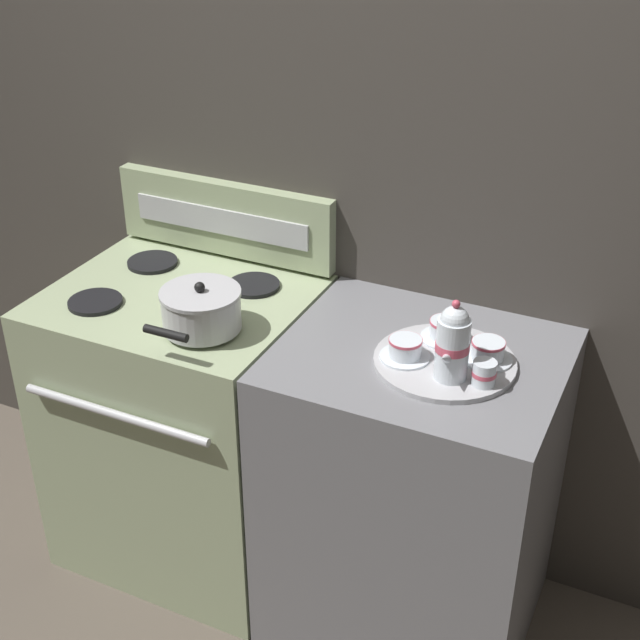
{
  "coord_description": "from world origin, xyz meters",
  "views": [
    {
      "loc": [
        0.95,
        -1.83,
        2.1
      ],
      "look_at": [
        0.12,
        -0.08,
        0.99
      ],
      "focal_mm": 50.0,
      "sensor_mm": 36.0,
      "label": 1
    }
  ],
  "objects_px": {
    "saucepan": "(201,310)",
    "teacup_front": "(488,351)",
    "teacup_left": "(446,330)",
    "teapot": "(453,343)",
    "teacup_right": "(405,348)",
    "serving_tray": "(445,362)",
    "stove": "(188,425)",
    "creamer_jug": "(484,373)"
  },
  "relations": [
    {
      "from": "saucepan",
      "to": "teacup_front",
      "type": "bearing_deg",
      "value": 12.7
    },
    {
      "from": "teacup_left",
      "to": "teacup_front",
      "type": "distance_m",
      "value": 0.14
    },
    {
      "from": "teapot",
      "to": "teacup_front",
      "type": "distance_m",
      "value": 0.14
    },
    {
      "from": "teacup_left",
      "to": "teacup_right",
      "type": "bearing_deg",
      "value": -115.33
    },
    {
      "from": "serving_tray",
      "to": "teapot",
      "type": "distance_m",
      "value": 0.13
    },
    {
      "from": "saucepan",
      "to": "teapot",
      "type": "height_order",
      "value": "teapot"
    },
    {
      "from": "teacup_right",
      "to": "saucepan",
      "type": "bearing_deg",
      "value": -170.83
    },
    {
      "from": "teacup_front",
      "to": "saucepan",
      "type": "bearing_deg",
      "value": -167.3
    },
    {
      "from": "stove",
      "to": "teapot",
      "type": "height_order",
      "value": "teapot"
    },
    {
      "from": "teacup_right",
      "to": "creamer_jug",
      "type": "relative_size",
      "value": 2.05
    },
    {
      "from": "stove",
      "to": "teacup_right",
      "type": "xyz_separation_m",
      "value": [
        0.71,
        -0.05,
        0.5
      ]
    },
    {
      "from": "teacup_left",
      "to": "teacup_front",
      "type": "xyz_separation_m",
      "value": [
        0.13,
        -0.05,
        0.0
      ]
    },
    {
      "from": "saucepan",
      "to": "creamer_jug",
      "type": "bearing_deg",
      "value": 4.3
    },
    {
      "from": "teapot",
      "to": "teacup_right",
      "type": "distance_m",
      "value": 0.15
    },
    {
      "from": "teapot",
      "to": "teacup_right",
      "type": "height_order",
      "value": "teapot"
    },
    {
      "from": "creamer_jug",
      "to": "teacup_left",
      "type": "bearing_deg",
      "value": 132.69
    },
    {
      "from": "serving_tray",
      "to": "teacup_right",
      "type": "xyz_separation_m",
      "value": [
        -0.09,
        -0.03,
        0.03
      ]
    },
    {
      "from": "teacup_right",
      "to": "teacup_front",
      "type": "height_order",
      "value": "same"
    },
    {
      "from": "teacup_right",
      "to": "creamer_jug",
      "type": "bearing_deg",
      "value": -8.28
    },
    {
      "from": "teapot",
      "to": "teacup_left",
      "type": "height_order",
      "value": "teapot"
    },
    {
      "from": "stove",
      "to": "creamer_jug",
      "type": "distance_m",
      "value": 1.05
    },
    {
      "from": "serving_tray",
      "to": "teacup_front",
      "type": "height_order",
      "value": "teacup_front"
    },
    {
      "from": "teacup_left",
      "to": "serving_tray",
      "type": "bearing_deg",
      "value": -71.63
    },
    {
      "from": "serving_tray",
      "to": "teacup_front",
      "type": "distance_m",
      "value": 0.11
    },
    {
      "from": "stove",
      "to": "saucepan",
      "type": "height_order",
      "value": "saucepan"
    },
    {
      "from": "teapot",
      "to": "teacup_left",
      "type": "distance_m",
      "value": 0.19
    },
    {
      "from": "serving_tray",
      "to": "teapot",
      "type": "bearing_deg",
      "value": -63.47
    },
    {
      "from": "teapot",
      "to": "creamer_jug",
      "type": "distance_m",
      "value": 0.1
    },
    {
      "from": "teapot",
      "to": "teacup_front",
      "type": "bearing_deg",
      "value": 62.19
    },
    {
      "from": "serving_tray",
      "to": "teacup_right",
      "type": "distance_m",
      "value": 0.1
    },
    {
      "from": "teapot",
      "to": "teacup_left",
      "type": "xyz_separation_m",
      "value": [
        -0.07,
        0.17,
        -0.07
      ]
    },
    {
      "from": "teacup_left",
      "to": "teacup_right",
      "type": "xyz_separation_m",
      "value": [
        -0.06,
        -0.13,
        0.0
      ]
    },
    {
      "from": "teapot",
      "to": "teacup_left",
      "type": "relative_size",
      "value": 1.66
    },
    {
      "from": "teacup_front",
      "to": "creamer_jug",
      "type": "height_order",
      "value": "creamer_jug"
    },
    {
      "from": "saucepan",
      "to": "teapot",
      "type": "distance_m",
      "value": 0.66
    },
    {
      "from": "teapot",
      "to": "creamer_jug",
      "type": "height_order",
      "value": "teapot"
    },
    {
      "from": "stove",
      "to": "teapot",
      "type": "bearing_deg",
      "value": -6.14
    },
    {
      "from": "serving_tray",
      "to": "teacup_front",
      "type": "bearing_deg",
      "value": 23.93
    },
    {
      "from": "serving_tray",
      "to": "teacup_front",
      "type": "xyz_separation_m",
      "value": [
        0.09,
        0.04,
        0.03
      ]
    },
    {
      "from": "stove",
      "to": "teacup_left",
      "type": "distance_m",
      "value": 0.92
    },
    {
      "from": "saucepan",
      "to": "teapot",
      "type": "relative_size",
      "value": 1.35
    },
    {
      "from": "serving_tray",
      "to": "teacup_right",
      "type": "relative_size",
      "value": 2.81
    }
  ]
}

